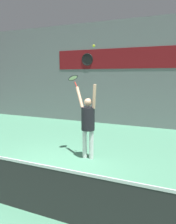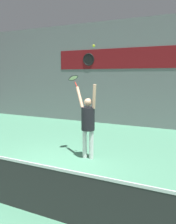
{
  "view_description": "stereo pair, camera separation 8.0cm",
  "coord_description": "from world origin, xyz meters",
  "px_view_note": "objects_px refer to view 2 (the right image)",
  "views": [
    {
      "loc": [
        3.06,
        -4.23,
        2.43
      ],
      "look_at": [
        0.61,
        1.43,
        1.39
      ],
      "focal_mm": 35.0,
      "sensor_mm": 36.0,
      "label": 1
    },
    {
      "loc": [
        3.13,
        -4.19,
        2.43
      ],
      "look_at": [
        0.61,
        1.43,
        1.39
      ],
      "focal_mm": 35.0,
      "sensor_mm": 36.0,
      "label": 2
    }
  ],
  "objects_px": {
    "tennis_player": "(88,121)",
    "tennis_ball": "(94,46)",
    "scoreboard_clock": "(89,59)",
    "tennis_racket": "(74,78)",
    "water_bottle": "(85,122)"
  },
  "relations": [
    {
      "from": "tennis_player",
      "to": "tennis_ball",
      "type": "bearing_deg",
      "value": -16.25
    },
    {
      "from": "scoreboard_clock",
      "to": "tennis_racket",
      "type": "xyz_separation_m",
      "value": [
        1.46,
        -4.38,
        -0.89
      ]
    },
    {
      "from": "tennis_player",
      "to": "tennis_ball",
      "type": "distance_m",
      "value": 2.09
    },
    {
      "from": "scoreboard_clock",
      "to": "water_bottle",
      "type": "relative_size",
      "value": 2.07
    },
    {
      "from": "scoreboard_clock",
      "to": "water_bottle",
      "type": "height_order",
      "value": "scoreboard_clock"
    },
    {
      "from": "tennis_racket",
      "to": "water_bottle",
      "type": "relative_size",
      "value": 1.31
    },
    {
      "from": "scoreboard_clock",
      "to": "water_bottle",
      "type": "bearing_deg",
      "value": -80.18
    },
    {
      "from": "scoreboard_clock",
      "to": "water_bottle",
      "type": "xyz_separation_m",
      "value": [
        0.11,
        -0.64,
        -3.09
      ]
    },
    {
      "from": "scoreboard_clock",
      "to": "tennis_player",
      "type": "distance_m",
      "value": 5.54
    },
    {
      "from": "tennis_racket",
      "to": "tennis_ball",
      "type": "relative_size",
      "value": 5.64
    },
    {
      "from": "scoreboard_clock",
      "to": "tennis_ball",
      "type": "bearing_deg",
      "value": -64.47
    },
    {
      "from": "tennis_racket",
      "to": "scoreboard_clock",
      "type": "bearing_deg",
      "value": 108.38
    },
    {
      "from": "tennis_player",
      "to": "water_bottle",
      "type": "height_order",
      "value": "tennis_player"
    },
    {
      "from": "tennis_player",
      "to": "scoreboard_clock",
      "type": "bearing_deg",
      "value": 113.84
    },
    {
      "from": "scoreboard_clock",
      "to": "tennis_ball",
      "type": "distance_m",
      "value": 5.26
    }
  ]
}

